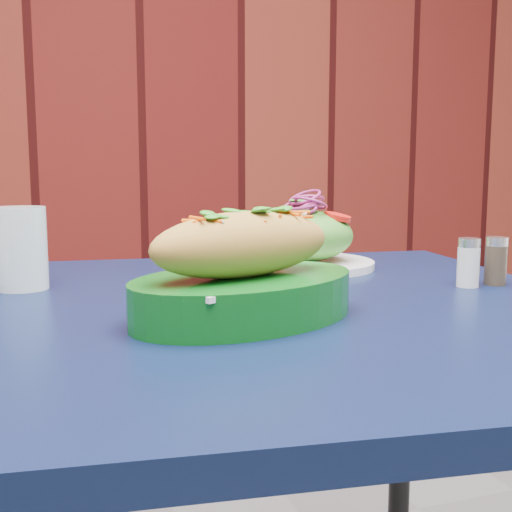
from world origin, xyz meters
name	(u,v)px	position (x,y,z in m)	size (l,w,h in m)	color
brick_wall	(27,26)	(0.00, 2.97, 1.40)	(4.90, 0.04, 2.80)	#490E0D
cafe_table	(272,370)	(0.27, 1.21, 0.66)	(0.89, 0.89, 0.75)	black
banh_mi_basket	(245,274)	(0.21, 1.14, 0.80)	(0.32, 0.26, 0.12)	#0A5715
salad_plate	(306,240)	(0.41, 1.44, 0.79)	(0.22, 0.22, 0.12)	white
water_glass	(21,248)	(-0.02, 1.39, 0.81)	(0.07, 0.07, 0.11)	silver
salt_shaker	(468,263)	(0.56, 1.22, 0.78)	(0.03, 0.03, 0.07)	white
pepper_shaker	(496,261)	(0.60, 1.22, 0.78)	(0.03, 0.03, 0.07)	#3F3326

